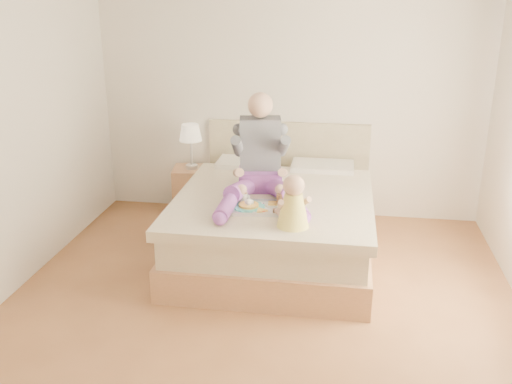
# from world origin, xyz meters

# --- Properties ---
(room) EXTENTS (4.02, 4.22, 2.71)m
(room) POSITION_xyz_m (0.08, 0.01, 1.51)
(room) COLOR brown
(room) RESTS_ON ground
(bed) EXTENTS (1.70, 2.18, 1.00)m
(bed) POSITION_xyz_m (0.00, 1.08, 0.32)
(bed) COLOR #A6734D
(bed) RESTS_ON ground
(nightstand) EXTENTS (0.47, 0.43, 0.51)m
(nightstand) POSITION_xyz_m (-1.00, 1.88, 0.26)
(nightstand) COLOR #A6734D
(nightstand) RESTS_ON ground
(lamp) EXTENTS (0.23, 0.23, 0.48)m
(lamp) POSITION_xyz_m (-1.01, 1.86, 0.87)
(lamp) COLOR silver
(lamp) RESTS_ON nightstand
(adult) EXTENTS (0.75, 1.13, 0.90)m
(adult) POSITION_xyz_m (-0.13, 0.92, 0.87)
(adult) COLOR #7F3D98
(adult) RESTS_ON bed
(tray) EXTENTS (0.45, 0.37, 0.12)m
(tray) POSITION_xyz_m (-0.08, 0.56, 0.64)
(tray) COLOR silver
(tray) RESTS_ON bed
(baby) EXTENTS (0.31, 0.37, 0.41)m
(baby) POSITION_xyz_m (0.22, 0.25, 0.78)
(baby) COLOR #F2DB4C
(baby) RESTS_ON bed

